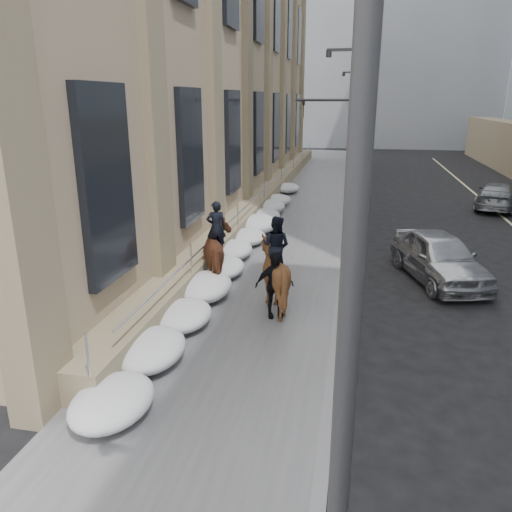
{
  "coord_description": "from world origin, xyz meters",
  "views": [
    {
      "loc": [
        2.89,
        -9.47,
        5.91
      ],
      "look_at": [
        0.27,
        3.53,
        1.7
      ],
      "focal_mm": 35.0,
      "sensor_mm": 36.0,
      "label": 1
    }
  ],
  "objects_px": {
    "mounted_horse_right": "(274,271)",
    "car_grey": "(497,196)",
    "car_silver": "(439,257)",
    "pedestrian": "(274,285)",
    "mounted_horse_left": "(220,251)"
  },
  "relations": [
    {
      "from": "pedestrian",
      "to": "car_grey",
      "type": "height_order",
      "value": "pedestrian"
    },
    {
      "from": "pedestrian",
      "to": "car_grey",
      "type": "distance_m",
      "value": 19.57
    },
    {
      "from": "pedestrian",
      "to": "car_grey",
      "type": "xyz_separation_m",
      "value": [
        9.76,
        16.96,
        -0.31
      ]
    },
    {
      "from": "mounted_horse_right",
      "to": "car_grey",
      "type": "relative_size",
      "value": 0.53
    },
    {
      "from": "mounted_horse_right",
      "to": "car_grey",
      "type": "bearing_deg",
      "value": -104.62
    },
    {
      "from": "mounted_horse_right",
      "to": "car_silver",
      "type": "relative_size",
      "value": 0.55
    },
    {
      "from": "mounted_horse_right",
      "to": "pedestrian",
      "type": "relative_size",
      "value": 1.46
    },
    {
      "from": "mounted_horse_left",
      "to": "car_grey",
      "type": "bearing_deg",
      "value": -151.46
    },
    {
      "from": "mounted_horse_left",
      "to": "pedestrian",
      "type": "height_order",
      "value": "mounted_horse_left"
    },
    {
      "from": "car_silver",
      "to": "car_grey",
      "type": "xyz_separation_m",
      "value": [
        4.85,
        12.69,
        -0.11
      ]
    },
    {
      "from": "mounted_horse_left",
      "to": "car_silver",
      "type": "xyz_separation_m",
      "value": [
        7.07,
        1.94,
        -0.35
      ]
    },
    {
      "from": "mounted_horse_right",
      "to": "car_silver",
      "type": "height_order",
      "value": "mounted_horse_right"
    },
    {
      "from": "mounted_horse_left",
      "to": "mounted_horse_right",
      "type": "height_order",
      "value": "mounted_horse_left"
    },
    {
      "from": "car_silver",
      "to": "car_grey",
      "type": "bearing_deg",
      "value": 52.73
    },
    {
      "from": "mounted_horse_left",
      "to": "car_grey",
      "type": "xyz_separation_m",
      "value": [
        11.92,
        14.64,
        -0.46
      ]
    }
  ]
}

